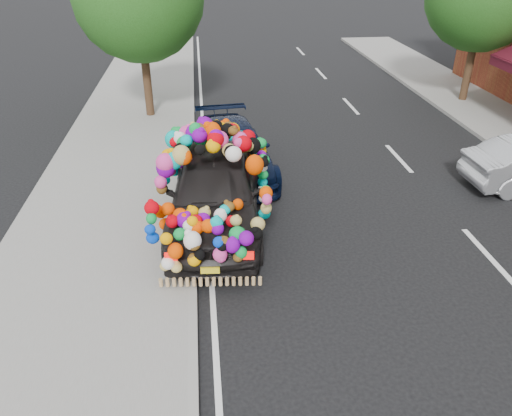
{
  "coord_description": "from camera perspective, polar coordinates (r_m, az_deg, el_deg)",
  "views": [
    {
      "loc": [
        -2.02,
        -7.8,
        5.74
      ],
      "look_at": [
        -1.1,
        0.34,
        1.21
      ],
      "focal_mm": 35.0,
      "sensor_mm": 36.0,
      "label": 1
    }
  ],
  "objects": [
    {
      "name": "ground",
      "position": [
        9.89,
        6.59,
        -6.72
      ],
      "size": [
        100.0,
        100.0,
        0.0
      ],
      "primitive_type": "plane",
      "color": "black",
      "rests_on": "ground"
    },
    {
      "name": "navy_sedan",
      "position": [
        13.45,
        -2.61,
        6.65
      ],
      "size": [
        2.27,
        4.57,
        1.28
      ],
      "primitive_type": "imported",
      "rotation": [
        0.0,
        0.0,
        0.11
      ],
      "color": "black",
      "rests_on": "ground"
    },
    {
      "name": "kerb",
      "position": [
        9.65,
        -7.25,
        -7.32
      ],
      "size": [
        0.15,
        60.0,
        0.13
      ],
      "primitive_type": "cube",
      "color": "gray",
      "rests_on": "ground"
    },
    {
      "name": "lane_markings",
      "position": [
        11.19,
        24.96,
        -4.9
      ],
      "size": [
        6.0,
        50.0,
        0.01
      ],
      "primitive_type": null,
      "color": "silver",
      "rests_on": "ground"
    },
    {
      "name": "sidewalk",
      "position": [
        9.91,
        -18.68,
        -7.77
      ],
      "size": [
        4.0,
        60.0,
        0.12
      ],
      "primitive_type": "cube",
      "color": "gray",
      "rests_on": "ground"
    },
    {
      "name": "plush_art_car",
      "position": [
        10.74,
        -4.7,
        3.86
      ],
      "size": [
        2.77,
        5.29,
        2.32
      ],
      "rotation": [
        0.0,
        0.0,
        -0.09
      ],
      "color": "black",
      "rests_on": "ground"
    }
  ]
}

